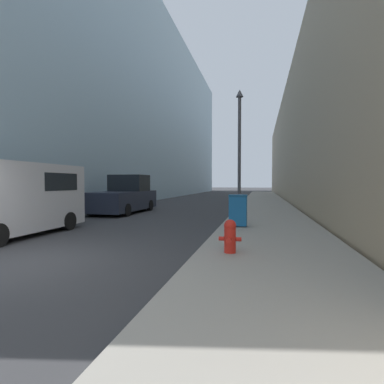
% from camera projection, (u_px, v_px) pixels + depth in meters
% --- Properties ---
extents(ground_plane, '(200.00, 200.00, 0.00)m').
position_uv_depth(ground_plane, '(6.00, 266.00, 6.07)').
color(ground_plane, '#38383A').
extents(sidewalk_right, '(3.50, 60.00, 0.16)m').
position_uv_depth(sidewalk_right, '(265.00, 204.00, 22.40)').
color(sidewalk_right, '#9E998E').
rests_on(sidewalk_right, ground).
extents(building_left_glass, '(12.00, 60.00, 20.02)m').
position_uv_depth(building_left_glass, '(117.00, 108.00, 33.48)').
color(building_left_glass, '#99B7C6').
rests_on(building_left_glass, ground).
extents(building_right_stone, '(12.00, 60.00, 10.69)m').
position_uv_depth(building_right_stone, '(350.00, 144.00, 28.28)').
color(building_right_stone, tan).
rests_on(building_right_stone, ground).
extents(fire_hydrant, '(0.50, 0.38, 0.73)m').
position_uv_depth(fire_hydrant, '(230.00, 235.00, 6.56)').
color(fire_hydrant, red).
rests_on(fire_hydrant, sidewalk_right).
extents(trash_bin, '(0.62, 0.61, 1.12)m').
position_uv_depth(trash_bin, '(238.00, 210.00, 10.56)').
color(trash_bin, '#19609E').
rests_on(trash_bin, sidewalk_right).
extents(lamppost, '(0.37, 0.37, 6.23)m').
position_uv_depth(lamppost, '(239.00, 147.00, 15.12)').
color(lamppost, '#4C4C51').
rests_on(lamppost, sidewalk_right).
extents(white_van, '(1.96, 4.84, 2.31)m').
position_uv_depth(white_van, '(16.00, 196.00, 9.48)').
color(white_van, silver).
rests_on(white_van, ground).
extents(pickup_truck, '(2.24, 5.20, 2.15)m').
position_uv_depth(pickup_truck, '(124.00, 197.00, 16.98)').
color(pickup_truck, '#232838').
rests_on(pickup_truck, ground).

